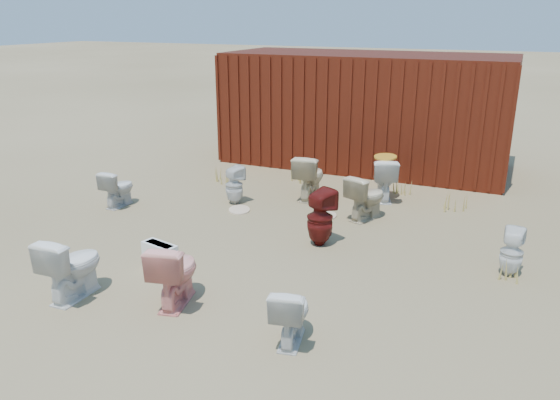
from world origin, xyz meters
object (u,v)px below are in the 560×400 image
at_px(toilet_front_a, 118,188).
at_px(toilet_back_yellowlid, 384,179).
at_px(toilet_front_c, 72,266).
at_px(loose_tank, 160,256).
at_px(shipping_container, 366,110).
at_px(toilet_back_beige_right, 366,197).
at_px(toilet_back_e, 512,252).
at_px(toilet_front_e, 291,313).
at_px(toilet_front_pink, 175,272).
at_px(toilet_back_beige_left, 310,177).
at_px(toilet_front_maroon, 320,218).
at_px(toilet_back_a, 234,185).

xyz_separation_m(toilet_front_a, toilet_back_yellowlid, (4.13, 2.22, 0.07)).
height_order(toilet_front_c, loose_tank, toilet_front_c).
relative_size(toilet_front_a, toilet_back_yellowlid, 0.83).
xyz_separation_m(shipping_container, loose_tank, (-0.95, -6.32, -1.02)).
relative_size(toilet_back_beige_right, toilet_back_e, 1.17).
bearing_deg(shipping_container, toilet_front_e, -80.00).
height_order(toilet_front_a, toilet_front_c, toilet_front_c).
bearing_deg(toilet_front_c, toilet_front_pink, -164.39).
bearing_deg(toilet_back_e, toilet_front_c, 34.72).
distance_m(shipping_container, toilet_front_pink, 7.04).
bearing_deg(toilet_front_e, toilet_back_beige_left, -82.46).
height_order(toilet_front_c, toilet_front_maroon, toilet_front_maroon).
height_order(toilet_back_beige_left, toilet_back_yellowlid, toilet_back_beige_left).
height_order(shipping_container, toilet_back_beige_right, shipping_container).
xyz_separation_m(toilet_front_c, toilet_back_beige_right, (2.43, 3.93, -0.02)).
height_order(toilet_front_a, loose_tank, toilet_front_a).
bearing_deg(toilet_back_a, toilet_back_beige_left, -119.92).
relative_size(toilet_front_maroon, toilet_back_beige_right, 1.12).
relative_size(toilet_front_a, toilet_back_a, 0.95).
bearing_deg(toilet_front_pink, toilet_back_beige_left, -103.36).
distance_m(shipping_container, toilet_back_a, 3.94).
relative_size(toilet_back_beige_right, toilet_back_yellowlid, 0.95).
bearing_deg(toilet_front_e, toilet_back_e, -139.38).
bearing_deg(toilet_front_a, toilet_back_a, -151.90).
bearing_deg(toilet_front_e, toilet_front_maroon, -87.85).
height_order(toilet_back_a, toilet_back_beige_left, toilet_back_beige_left).
height_order(toilet_front_e, toilet_back_yellowlid, toilet_back_yellowlid).
relative_size(toilet_front_a, toilet_back_beige_left, 0.79).
height_order(toilet_back_a, toilet_back_beige_right, toilet_back_beige_right).
relative_size(toilet_front_pink, toilet_front_c, 0.99).
relative_size(toilet_front_c, toilet_back_yellowlid, 1.01).
distance_m(toilet_front_a, toilet_back_a, 2.01).
distance_m(toilet_back_a, toilet_back_e, 4.68).
relative_size(toilet_back_a, loose_tank, 1.36).
height_order(toilet_front_c, toilet_back_yellowlid, toilet_front_c).
bearing_deg(toilet_back_beige_left, loose_tank, 74.25).
bearing_deg(toilet_front_e, toilet_front_c, -7.45).
relative_size(toilet_front_pink, loose_tank, 1.56).
bearing_deg(toilet_front_maroon, toilet_back_e, -154.43).
xyz_separation_m(toilet_back_beige_left, toilet_back_beige_right, (1.22, -0.61, -0.04)).
relative_size(toilet_front_a, toilet_front_maroon, 0.78).
bearing_deg(toilet_front_maroon, toilet_back_beige_right, -79.69).
xyz_separation_m(toilet_front_c, toilet_back_e, (4.67, 2.69, -0.08)).
bearing_deg(toilet_back_e, toilet_front_e, 56.60).
height_order(toilet_front_a, toilet_back_a, toilet_back_a).
distance_m(toilet_front_a, toilet_back_beige_left, 3.37).
xyz_separation_m(toilet_front_a, toilet_back_e, (6.34, -0.12, -0.01)).
bearing_deg(toilet_back_beige_left, toilet_back_beige_right, 149.49).
bearing_deg(toilet_front_a, toilet_front_pink, 139.97).
height_order(shipping_container, loose_tank, shipping_container).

